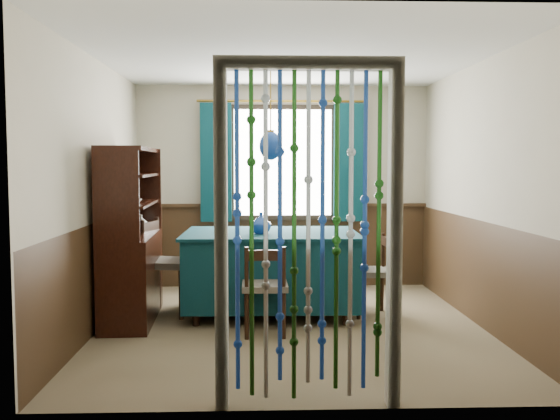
{
  "coord_description": "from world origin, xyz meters",
  "views": [
    {
      "loc": [
        -0.32,
        -5.77,
        1.53
      ],
      "look_at": [
        -0.09,
        0.4,
        1.07
      ],
      "focal_mm": 40.0,
      "sensor_mm": 36.0,
      "label": 1
    }
  ],
  "objects_px": {
    "chair_far": "(268,261)",
    "chair_left": "(166,264)",
    "chair_near": "(265,287)",
    "sideboard": "(131,261)",
    "chair_right": "(374,272)",
    "vase_table": "(261,224)",
    "bowl_shelf": "(132,201)",
    "pendant_lamp": "(271,146)",
    "dining_table": "(271,267)",
    "vase_sideboard": "(141,222)"
  },
  "relations": [
    {
      "from": "vase_table",
      "to": "chair_far",
      "type": "bearing_deg",
      "value": 84.55
    },
    {
      "from": "chair_left",
      "to": "chair_right",
      "type": "distance_m",
      "value": 2.11
    },
    {
      "from": "bowl_shelf",
      "to": "vase_sideboard",
      "type": "distance_m",
      "value": 0.51
    },
    {
      "from": "chair_near",
      "to": "sideboard",
      "type": "relative_size",
      "value": 0.48
    },
    {
      "from": "pendant_lamp",
      "to": "chair_left",
      "type": "bearing_deg",
      "value": 177.12
    },
    {
      "from": "chair_right",
      "to": "vase_table",
      "type": "relative_size",
      "value": 4.26
    },
    {
      "from": "chair_far",
      "to": "chair_left",
      "type": "distance_m",
      "value": 1.24
    },
    {
      "from": "chair_right",
      "to": "sideboard",
      "type": "distance_m",
      "value": 2.42
    },
    {
      "from": "chair_right",
      "to": "vase_table",
      "type": "height_order",
      "value": "vase_table"
    },
    {
      "from": "chair_right",
      "to": "dining_table",
      "type": "bearing_deg",
      "value": 84.88
    },
    {
      "from": "pendant_lamp",
      "to": "vase_table",
      "type": "height_order",
      "value": "pendant_lamp"
    },
    {
      "from": "chair_far",
      "to": "vase_table",
      "type": "distance_m",
      "value": 1.01
    },
    {
      "from": "dining_table",
      "to": "vase_table",
      "type": "distance_m",
      "value": 0.49
    },
    {
      "from": "chair_left",
      "to": "sideboard",
      "type": "xyz_separation_m",
      "value": [
        -0.31,
        -0.24,
        0.07
      ]
    },
    {
      "from": "pendant_lamp",
      "to": "vase_sideboard",
      "type": "relative_size",
      "value": 4.85
    },
    {
      "from": "chair_left",
      "to": "sideboard",
      "type": "relative_size",
      "value": 0.58
    },
    {
      "from": "chair_right",
      "to": "vase_table",
      "type": "bearing_deg",
      "value": 92.77
    },
    {
      "from": "chair_near",
      "to": "vase_table",
      "type": "distance_m",
      "value": 0.81
    },
    {
      "from": "chair_far",
      "to": "bowl_shelf",
      "type": "height_order",
      "value": "bowl_shelf"
    },
    {
      "from": "chair_left",
      "to": "chair_far",
      "type": "bearing_deg",
      "value": 133.88
    },
    {
      "from": "chair_far",
      "to": "sideboard",
      "type": "height_order",
      "value": "sideboard"
    },
    {
      "from": "dining_table",
      "to": "bowl_shelf",
      "type": "height_order",
      "value": "bowl_shelf"
    },
    {
      "from": "dining_table",
      "to": "sideboard",
      "type": "distance_m",
      "value": 1.39
    },
    {
      "from": "vase_table",
      "to": "bowl_shelf",
      "type": "xyz_separation_m",
      "value": [
        -1.22,
        -0.24,
        0.24
      ]
    },
    {
      "from": "chair_right",
      "to": "vase_sideboard",
      "type": "bearing_deg",
      "value": 85.59
    },
    {
      "from": "dining_table",
      "to": "chair_right",
      "type": "xyz_separation_m",
      "value": [
        1.04,
        -0.07,
        -0.05
      ]
    },
    {
      "from": "chair_far",
      "to": "dining_table",
      "type": "bearing_deg",
      "value": 84.21
    },
    {
      "from": "chair_far",
      "to": "vase_sideboard",
      "type": "height_order",
      "value": "vase_sideboard"
    },
    {
      "from": "chair_right",
      "to": "bowl_shelf",
      "type": "relative_size",
      "value": 3.86
    },
    {
      "from": "chair_far",
      "to": "pendant_lamp",
      "type": "height_order",
      "value": "pendant_lamp"
    },
    {
      "from": "chair_left",
      "to": "chair_right",
      "type": "xyz_separation_m",
      "value": [
        2.11,
        -0.12,
        -0.08
      ]
    },
    {
      "from": "chair_right",
      "to": "vase_sideboard",
      "type": "height_order",
      "value": "vase_sideboard"
    },
    {
      "from": "chair_near",
      "to": "bowl_shelf",
      "type": "relative_size",
      "value": 3.84
    },
    {
      "from": "sideboard",
      "to": "bowl_shelf",
      "type": "height_order",
      "value": "sideboard"
    },
    {
      "from": "dining_table",
      "to": "sideboard",
      "type": "height_order",
      "value": "sideboard"
    },
    {
      "from": "sideboard",
      "to": "vase_table",
      "type": "xyz_separation_m",
      "value": [
        1.28,
        0.04,
        0.35
      ]
    },
    {
      "from": "chair_left",
      "to": "pendant_lamp",
      "type": "distance_m",
      "value": 1.61
    },
    {
      "from": "pendant_lamp",
      "to": "bowl_shelf",
      "type": "distance_m",
      "value": 1.47
    },
    {
      "from": "pendant_lamp",
      "to": "vase_sideboard",
      "type": "xyz_separation_m",
      "value": [
        -1.32,
        0.06,
        -0.78
      ]
    },
    {
      "from": "chair_left",
      "to": "bowl_shelf",
      "type": "distance_m",
      "value": 0.84
    },
    {
      "from": "vase_table",
      "to": "chair_right",
      "type": "bearing_deg",
      "value": 4.09
    },
    {
      "from": "chair_near",
      "to": "chair_right",
      "type": "height_order",
      "value": "chair_right"
    },
    {
      "from": "chair_left",
      "to": "vase_sideboard",
      "type": "height_order",
      "value": "vase_sideboard"
    },
    {
      "from": "chair_near",
      "to": "bowl_shelf",
      "type": "xyz_separation_m",
      "value": [
        -1.25,
        0.4,
        0.75
      ]
    },
    {
      "from": "chair_near",
      "to": "chair_right",
      "type": "relative_size",
      "value": 1.0
    },
    {
      "from": "bowl_shelf",
      "to": "vase_sideboard",
      "type": "height_order",
      "value": "bowl_shelf"
    },
    {
      "from": "chair_near",
      "to": "chair_far",
      "type": "height_order",
      "value": "same"
    },
    {
      "from": "chair_near",
      "to": "vase_sideboard",
      "type": "bearing_deg",
      "value": 145.42
    },
    {
      "from": "sideboard",
      "to": "bowl_shelf",
      "type": "bearing_deg",
      "value": -75.67
    },
    {
      "from": "sideboard",
      "to": "bowl_shelf",
      "type": "xyz_separation_m",
      "value": [
        0.06,
        -0.2,
        0.59
      ]
    }
  ]
}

